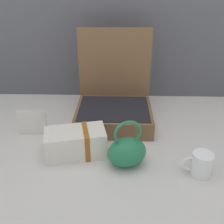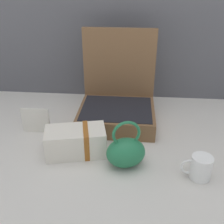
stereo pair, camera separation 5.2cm
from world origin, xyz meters
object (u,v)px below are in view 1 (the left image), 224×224
teal_pouch_handbag (127,151)px  cream_toiletry_bag (76,142)px  coffee_mug (201,164)px  info_card_left (33,123)px  open_suitcase (113,103)px

teal_pouch_handbag → cream_toiletry_bag: 0.21m
coffee_mug → cream_toiletry_bag: bearing=167.1°
teal_pouch_handbag → info_card_left: teal_pouch_handbag is taller
teal_pouch_handbag → coffee_mug: 0.27m
cream_toiletry_bag → coffee_mug: 0.49m
open_suitcase → cream_toiletry_bag: bearing=-115.9°
cream_toiletry_bag → coffee_mug: (0.47, -0.11, -0.01)m
teal_pouch_handbag → cream_toiletry_bag: teal_pouch_handbag is taller
open_suitcase → coffee_mug: bearing=-50.5°
coffee_mug → open_suitcase: bearing=129.5°
teal_pouch_handbag → cream_toiletry_bag: (-0.20, 0.06, -0.01)m
teal_pouch_handbag → cream_toiletry_bag: bearing=162.7°
open_suitcase → coffee_mug: 0.52m
cream_toiletry_bag → coffee_mug: size_ratio=2.34×
cream_toiletry_bag → info_card_left: 0.26m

